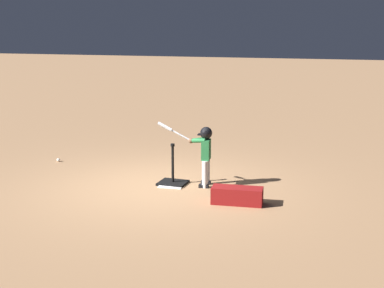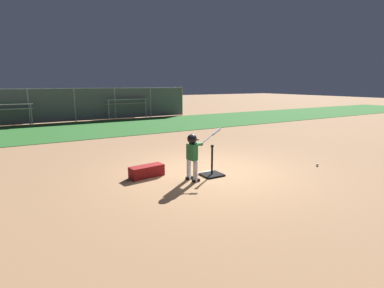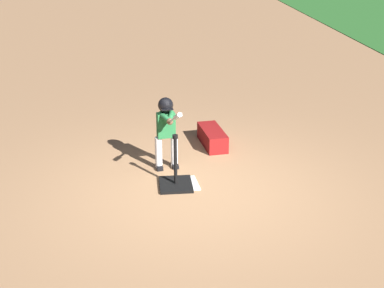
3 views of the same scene
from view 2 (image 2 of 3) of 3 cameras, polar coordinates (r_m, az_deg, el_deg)
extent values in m
plane|color=#99704C|center=(7.81, 3.79, -5.22)|extent=(90.00, 90.00, 0.00)
cube|color=#286026|center=(16.07, -14.93, 3.12)|extent=(56.00, 6.01, 0.02)
cylinder|color=#9E9EA3|center=(18.85, -28.68, 6.29)|extent=(0.08, 0.08, 1.98)
cylinder|color=#9E9EA3|center=(19.08, -21.43, 6.95)|extent=(0.08, 0.08, 1.98)
cylinder|color=#9E9EA3|center=(19.60, -14.45, 7.48)|extent=(0.08, 0.08, 1.98)
cylinder|color=#9E9EA3|center=(20.40, -7.91, 7.88)|extent=(0.08, 0.08, 1.98)
cylinder|color=#9E9EA3|center=(21.43, -1.92, 8.15)|extent=(0.08, 0.08, 1.98)
cube|color=#565B60|center=(19.30, -17.89, 7.23)|extent=(12.01, 0.02, 1.90)
cylinder|color=#9E9EA3|center=(19.27, -18.07, 10.05)|extent=(12.01, 0.04, 0.04)
cube|color=white|center=(7.53, 3.23, -5.77)|extent=(0.48, 0.48, 0.02)
cube|color=black|center=(7.47, 3.80, -5.85)|extent=(0.51, 0.46, 0.04)
cylinder|color=black|center=(7.37, 3.83, -3.17)|extent=(0.05, 0.05, 0.68)
cylinder|color=black|center=(7.28, 3.87, -0.39)|extent=(0.08, 0.08, 0.05)
cylinder|color=silver|center=(7.10, -0.60, -4.80)|extent=(0.12, 0.12, 0.50)
cube|color=black|center=(7.18, -0.47, -6.46)|extent=(0.19, 0.12, 0.06)
cylinder|color=silver|center=(6.92, 0.64, -5.23)|extent=(0.12, 0.12, 0.50)
cube|color=black|center=(7.00, 0.76, -6.93)|extent=(0.19, 0.12, 0.06)
cube|color=#236B38|center=(6.90, 0.01, -1.53)|extent=(0.18, 0.28, 0.37)
sphere|color=brown|center=(6.84, 0.01, 0.87)|extent=(0.19, 0.19, 0.19)
sphere|color=black|center=(6.84, 0.01, 0.97)|extent=(0.22, 0.22, 0.22)
cube|color=black|center=(6.90, 0.61, 0.83)|extent=(0.14, 0.18, 0.01)
cylinder|color=#236B38|center=(6.98, 0.68, 0.04)|extent=(0.31, 0.12, 0.11)
cylinder|color=#236B38|center=(6.92, 1.12, -0.07)|extent=(0.30, 0.20, 0.11)
sphere|color=brown|center=(7.04, 1.77, 0.00)|extent=(0.10, 0.10, 0.10)
cylinder|color=silver|center=(7.21, 3.57, 1.47)|extent=(0.61, 0.12, 0.33)
cylinder|color=silver|center=(7.32, 4.69, 2.37)|extent=(0.29, 0.10, 0.18)
cylinder|color=black|center=(7.03, 1.66, -0.09)|extent=(0.04, 0.05, 0.05)
sphere|color=white|center=(8.96, 22.75, -3.67)|extent=(0.07, 0.07, 0.07)
cube|color=#ADAFB7|center=(20.27, -32.58, 4.18)|extent=(3.25, 0.26, 0.04)
cube|color=#ADAFB7|center=(20.56, -32.47, 3.56)|extent=(3.25, 0.32, 0.04)
cube|color=#ADAFB7|center=(19.59, -32.74, 4.82)|extent=(3.25, 0.26, 0.04)
cube|color=#ADAFB7|center=(19.87, -32.63, 4.17)|extent=(3.25, 0.32, 0.04)
cylinder|color=#ADAFB7|center=(20.53, -28.34, 4.29)|extent=(0.06, 0.06, 0.31)
cylinder|color=#ADAFB7|center=(18.25, -28.24, 4.95)|extent=(0.06, 0.06, 1.19)
cylinder|color=#ADAFB7|center=(19.36, -28.40, 5.70)|extent=(0.07, 2.27, 0.92)
cube|color=#ADAFB7|center=(21.48, -14.03, 6.01)|extent=(2.69, 0.35, 0.04)
cube|color=#ADAFB7|center=(21.76, -14.23, 5.35)|extent=(2.69, 0.41, 0.04)
cube|color=#ADAFB7|center=(20.82, -13.45, 6.73)|extent=(2.69, 0.35, 0.04)
cube|color=#ADAFB7|center=(21.10, -13.67, 6.04)|extent=(2.69, 0.41, 0.04)
cube|color=#ADAFB7|center=(20.16, -12.83, 7.50)|extent=(2.69, 0.35, 0.04)
cube|color=#ADAFB7|center=(20.44, -13.06, 6.77)|extent=(2.69, 0.41, 0.04)
cube|color=#ADAFB7|center=(19.51, -12.16, 8.32)|extent=(2.69, 0.35, 0.04)
cube|color=#ADAFB7|center=(19.78, -12.42, 7.56)|extent=(2.69, 0.41, 0.04)
cylinder|color=#ADAFB7|center=(22.18, -11.23, 5.91)|extent=(0.06, 0.06, 0.33)
cylinder|color=#ADAFB7|center=(20.03, -8.78, 6.76)|extent=(0.06, 0.06, 1.26)
cylinder|color=#ADAFB7|center=(21.07, -10.10, 7.39)|extent=(0.16, 2.32, 0.98)
cylinder|color=#ADAFB7|center=(21.39, -17.38, 5.41)|extent=(0.06, 0.06, 0.33)
cylinder|color=#ADAFB7|center=(19.15, -15.55, 6.26)|extent=(0.06, 0.06, 1.26)
cylinder|color=#ADAFB7|center=(20.23, -16.58, 6.93)|extent=(0.16, 2.32, 0.98)
cube|color=maroon|center=(7.40, -8.62, -5.14)|extent=(0.87, 0.42, 0.28)
camera|label=1|loc=(14.84, -29.29, 12.34)|focal=50.00mm
camera|label=3|loc=(12.08, 34.06, 15.17)|focal=50.00mm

